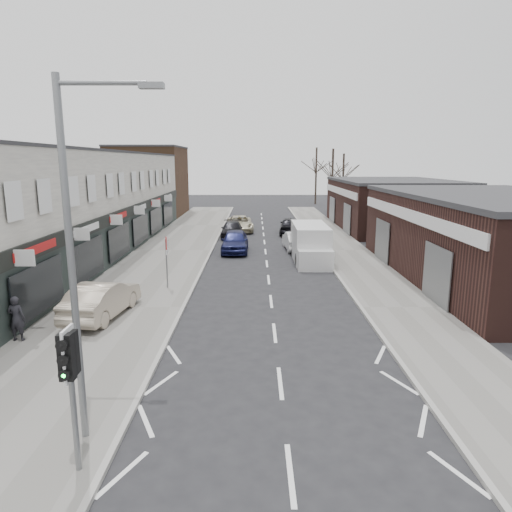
{
  "coord_description": "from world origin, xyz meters",
  "views": [
    {
      "loc": [
        -0.73,
        -10.38,
        6.38
      ],
      "look_at": [
        -0.71,
        7.88,
        2.6
      ],
      "focal_mm": 32.0,
      "sensor_mm": 36.0,
      "label": 1
    }
  ],
  "objects_px": {
    "parked_car_left_c": "(240,224)",
    "parked_car_right_b": "(290,226)",
    "sedan_on_pavement": "(102,299)",
    "pedestrian": "(17,318)",
    "parked_car_left_b": "(232,230)",
    "traffic_light": "(70,367)",
    "parked_car_right_a": "(295,241)",
    "parked_car_left_a": "(235,241)",
    "street_lamp": "(78,246)",
    "white_van": "(310,244)",
    "warning_sign": "(167,247)"
  },
  "relations": [
    {
      "from": "warning_sign",
      "to": "parked_car_right_b",
      "type": "relative_size",
      "value": 0.59
    },
    {
      "from": "traffic_light",
      "to": "parked_car_right_a",
      "type": "xyz_separation_m",
      "value": [
        6.6,
        24.74,
        -1.73
      ]
    },
    {
      "from": "sedan_on_pavement",
      "to": "pedestrian",
      "type": "height_order",
      "value": "pedestrian"
    },
    {
      "from": "sedan_on_pavement",
      "to": "parked_car_right_b",
      "type": "relative_size",
      "value": 0.99
    },
    {
      "from": "traffic_light",
      "to": "sedan_on_pavement",
      "type": "relative_size",
      "value": 0.69
    },
    {
      "from": "street_lamp",
      "to": "parked_car_right_b",
      "type": "relative_size",
      "value": 1.76
    },
    {
      "from": "pedestrian",
      "to": "parked_car_left_b",
      "type": "xyz_separation_m",
      "value": [
        6.45,
        23.48,
        -0.29
      ]
    },
    {
      "from": "parked_car_left_a",
      "to": "parked_car_left_b",
      "type": "bearing_deg",
      "value": 94.94
    },
    {
      "from": "street_lamp",
      "to": "parked_car_left_c",
      "type": "relative_size",
      "value": 1.56
    },
    {
      "from": "street_lamp",
      "to": "sedan_on_pavement",
      "type": "distance_m",
      "value": 9.51
    },
    {
      "from": "white_van",
      "to": "warning_sign",
      "type": "bearing_deg",
      "value": -138.86
    },
    {
      "from": "traffic_light",
      "to": "parked_car_left_b",
      "type": "bearing_deg",
      "value": 86.89
    },
    {
      "from": "traffic_light",
      "to": "parked_car_right_b",
      "type": "xyz_separation_m",
      "value": [
        6.79,
        32.12,
        -1.64
      ]
    },
    {
      "from": "parked_car_left_c",
      "to": "parked_car_left_a",
      "type": "bearing_deg",
      "value": -94.3
    },
    {
      "from": "parked_car_left_a",
      "to": "parked_car_right_b",
      "type": "xyz_separation_m",
      "value": [
        4.59,
        8.25,
        -0.01
      ]
    },
    {
      "from": "warning_sign",
      "to": "sedan_on_pavement",
      "type": "distance_m",
      "value": 5.0
    },
    {
      "from": "street_lamp",
      "to": "warning_sign",
      "type": "bearing_deg",
      "value": 92.84
    },
    {
      "from": "parked_car_right_a",
      "to": "street_lamp",
      "type": "bearing_deg",
      "value": 70.26
    },
    {
      "from": "traffic_light",
      "to": "white_van",
      "type": "xyz_separation_m",
      "value": [
        7.26,
        20.95,
        -1.29
      ]
    },
    {
      "from": "pedestrian",
      "to": "parked_car_left_a",
      "type": "height_order",
      "value": "pedestrian"
    },
    {
      "from": "traffic_light",
      "to": "sedan_on_pavement",
      "type": "height_order",
      "value": "traffic_light"
    },
    {
      "from": "warning_sign",
      "to": "parked_car_left_b",
      "type": "height_order",
      "value": "warning_sign"
    },
    {
      "from": "white_van",
      "to": "parked_car_right_a",
      "type": "distance_m",
      "value": 3.86
    },
    {
      "from": "pedestrian",
      "to": "parked_car_right_b",
      "type": "relative_size",
      "value": 0.36
    },
    {
      "from": "white_van",
      "to": "sedan_on_pavement",
      "type": "distance_m",
      "value": 15.07
    },
    {
      "from": "sedan_on_pavement",
      "to": "parked_car_left_a",
      "type": "distance_m",
      "value": 15.08
    },
    {
      "from": "sedan_on_pavement",
      "to": "parked_car_left_b",
      "type": "bearing_deg",
      "value": -93.87
    },
    {
      "from": "warning_sign",
      "to": "pedestrian",
      "type": "relative_size",
      "value": 1.64
    },
    {
      "from": "street_lamp",
      "to": "parked_car_right_b",
      "type": "bearing_deg",
      "value": 77.39
    },
    {
      "from": "sedan_on_pavement",
      "to": "parked_car_right_b",
      "type": "bearing_deg",
      "value": -104.96
    },
    {
      "from": "parked_car_left_a",
      "to": "sedan_on_pavement",
      "type": "bearing_deg",
      "value": -108.45
    },
    {
      "from": "traffic_light",
      "to": "pedestrian",
      "type": "height_order",
      "value": "traffic_light"
    },
    {
      "from": "parked_car_left_a",
      "to": "parked_car_left_b",
      "type": "relative_size",
      "value": 1.03
    },
    {
      "from": "sedan_on_pavement",
      "to": "pedestrian",
      "type": "relative_size",
      "value": 2.73
    },
    {
      "from": "parked_car_left_b",
      "to": "street_lamp",
      "type": "bearing_deg",
      "value": -94.6
    },
    {
      "from": "pedestrian",
      "to": "parked_car_left_c",
      "type": "distance_m",
      "value": 27.81
    },
    {
      "from": "parked_car_left_c",
      "to": "parked_car_right_b",
      "type": "height_order",
      "value": "parked_car_right_b"
    },
    {
      "from": "parked_car_left_a",
      "to": "parked_car_right_b",
      "type": "distance_m",
      "value": 9.44
    },
    {
      "from": "street_lamp",
      "to": "parked_car_left_b",
      "type": "height_order",
      "value": "street_lamp"
    },
    {
      "from": "street_lamp",
      "to": "white_van",
      "type": "xyz_separation_m",
      "value": [
        7.38,
        19.74,
        -3.5
      ]
    },
    {
      "from": "white_van",
      "to": "parked_car_left_a",
      "type": "xyz_separation_m",
      "value": [
        -5.06,
        2.91,
        -0.33
      ]
    },
    {
      "from": "parked_car_left_a",
      "to": "parked_car_right_a",
      "type": "distance_m",
      "value": 4.49
    },
    {
      "from": "street_lamp",
      "to": "sedan_on_pavement",
      "type": "bearing_deg",
      "value": 106.67
    },
    {
      "from": "parked_car_left_a",
      "to": "parked_car_left_b",
      "type": "height_order",
      "value": "parked_car_left_a"
    },
    {
      "from": "warning_sign",
      "to": "parked_car_left_b",
      "type": "xyz_separation_m",
      "value": [
        2.41,
        16.46,
        -1.55
      ]
    },
    {
      "from": "pedestrian",
      "to": "parked_car_right_a",
      "type": "bearing_deg",
      "value": -120.82
    },
    {
      "from": "parked_car_left_b",
      "to": "parked_car_right_b",
      "type": "bearing_deg",
      "value": 16.62
    },
    {
      "from": "warning_sign",
      "to": "white_van",
      "type": "bearing_deg",
      "value": 40.88
    },
    {
      "from": "pedestrian",
      "to": "parked_car_left_b",
      "type": "height_order",
      "value": "pedestrian"
    },
    {
      "from": "parked_car_left_a",
      "to": "parked_car_left_c",
      "type": "bearing_deg",
      "value": 90.23
    }
  ]
}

